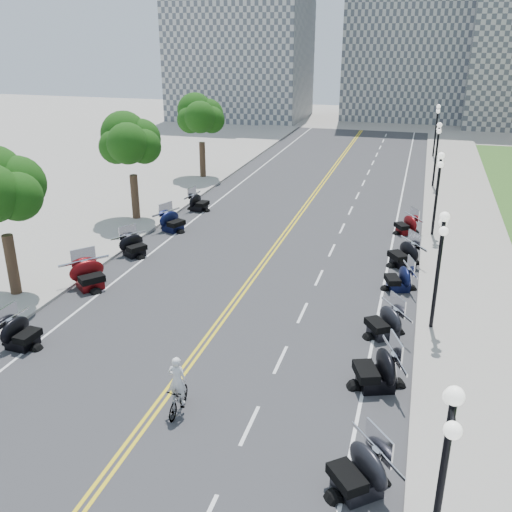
# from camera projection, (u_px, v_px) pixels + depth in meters

# --- Properties ---
(ground) EXTENTS (160.00, 160.00, 0.00)m
(ground) POSITION_uv_depth(u_px,v_px,m) (201.00, 348.00, 22.26)
(ground) COLOR gray
(road) EXTENTS (16.00, 90.00, 0.01)m
(road) POSITION_uv_depth(u_px,v_px,m) (268.00, 257.00, 31.19)
(road) COLOR #333335
(road) RESTS_ON ground
(centerline_yellow_a) EXTENTS (0.12, 90.00, 0.00)m
(centerline_yellow_a) POSITION_uv_depth(u_px,v_px,m) (266.00, 257.00, 31.22)
(centerline_yellow_a) COLOR yellow
(centerline_yellow_a) RESTS_ON road
(centerline_yellow_b) EXTENTS (0.12, 90.00, 0.00)m
(centerline_yellow_b) POSITION_uv_depth(u_px,v_px,m) (270.00, 257.00, 31.15)
(centerline_yellow_b) COLOR yellow
(centerline_yellow_b) RESTS_ON road
(edge_line_north) EXTENTS (0.12, 90.00, 0.00)m
(edge_line_north) POSITION_uv_depth(u_px,v_px,m) (387.00, 270.00, 29.52)
(edge_line_north) COLOR white
(edge_line_north) RESTS_ON road
(edge_line_south) EXTENTS (0.12, 90.00, 0.00)m
(edge_line_south) POSITION_uv_depth(u_px,v_px,m) (161.00, 245.00, 32.85)
(edge_line_south) COLOR white
(edge_line_south) RESTS_ON road
(lane_dash_5) EXTENTS (0.12, 2.00, 0.00)m
(lane_dash_5) POSITION_uv_depth(u_px,v_px,m) (250.00, 425.00, 17.85)
(lane_dash_5) COLOR white
(lane_dash_5) RESTS_ON road
(lane_dash_6) EXTENTS (0.12, 2.00, 0.00)m
(lane_dash_6) POSITION_uv_depth(u_px,v_px,m) (281.00, 360.00, 21.42)
(lane_dash_6) COLOR white
(lane_dash_6) RESTS_ON road
(lane_dash_7) EXTENTS (0.12, 2.00, 0.00)m
(lane_dash_7) POSITION_uv_depth(u_px,v_px,m) (303.00, 313.00, 24.99)
(lane_dash_7) COLOR white
(lane_dash_7) RESTS_ON road
(lane_dash_8) EXTENTS (0.12, 2.00, 0.00)m
(lane_dash_8) POSITION_uv_depth(u_px,v_px,m) (319.00, 278.00, 28.57)
(lane_dash_8) COLOR white
(lane_dash_8) RESTS_ON road
(lane_dash_9) EXTENTS (0.12, 2.00, 0.00)m
(lane_dash_9) POSITION_uv_depth(u_px,v_px,m) (332.00, 250.00, 32.14)
(lane_dash_9) COLOR white
(lane_dash_9) RESTS_ON road
(lane_dash_10) EXTENTS (0.12, 2.00, 0.00)m
(lane_dash_10) POSITION_uv_depth(u_px,v_px,m) (342.00, 228.00, 35.71)
(lane_dash_10) COLOR white
(lane_dash_10) RESTS_ON road
(lane_dash_11) EXTENTS (0.12, 2.00, 0.00)m
(lane_dash_11) POSITION_uv_depth(u_px,v_px,m) (351.00, 210.00, 39.28)
(lane_dash_11) COLOR white
(lane_dash_11) RESTS_ON road
(lane_dash_12) EXTENTS (0.12, 2.00, 0.00)m
(lane_dash_12) POSITION_uv_depth(u_px,v_px,m) (358.00, 196.00, 42.85)
(lane_dash_12) COLOR white
(lane_dash_12) RESTS_ON road
(lane_dash_13) EXTENTS (0.12, 2.00, 0.00)m
(lane_dash_13) POSITION_uv_depth(u_px,v_px,m) (363.00, 183.00, 46.43)
(lane_dash_13) COLOR white
(lane_dash_13) RESTS_ON road
(lane_dash_14) EXTENTS (0.12, 2.00, 0.00)m
(lane_dash_14) POSITION_uv_depth(u_px,v_px,m) (368.00, 172.00, 50.00)
(lane_dash_14) COLOR white
(lane_dash_14) RESTS_ON road
(lane_dash_15) EXTENTS (0.12, 2.00, 0.00)m
(lane_dash_15) POSITION_uv_depth(u_px,v_px,m) (373.00, 163.00, 53.57)
(lane_dash_15) COLOR white
(lane_dash_15) RESTS_ON road
(lane_dash_16) EXTENTS (0.12, 2.00, 0.00)m
(lane_dash_16) POSITION_uv_depth(u_px,v_px,m) (377.00, 155.00, 57.14)
(lane_dash_16) COLOR white
(lane_dash_16) RESTS_ON road
(lane_dash_17) EXTENTS (0.12, 2.00, 0.00)m
(lane_dash_17) POSITION_uv_depth(u_px,v_px,m) (380.00, 147.00, 60.72)
(lane_dash_17) COLOR white
(lane_dash_17) RESTS_ON road
(lane_dash_18) EXTENTS (0.12, 2.00, 0.00)m
(lane_dash_18) POSITION_uv_depth(u_px,v_px,m) (383.00, 141.00, 64.29)
(lane_dash_18) COLOR white
(lane_dash_18) RESTS_ON road
(lane_dash_19) EXTENTS (0.12, 2.00, 0.00)m
(lane_dash_19) POSITION_uv_depth(u_px,v_px,m) (386.00, 135.00, 67.86)
(lane_dash_19) COLOR white
(lane_dash_19) RESTS_ON road
(sidewalk_north) EXTENTS (5.00, 90.00, 0.15)m
(sidewalk_north) POSITION_uv_depth(u_px,v_px,m) (471.00, 277.00, 28.43)
(sidewalk_north) COLOR #9E9991
(sidewalk_north) RESTS_ON ground
(sidewalk_south) EXTENTS (5.00, 90.00, 0.15)m
(sidewalk_south) POSITION_uv_depth(u_px,v_px,m) (98.00, 238.00, 33.90)
(sidewalk_south) COLOR #9E9991
(sidewalk_south) RESTS_ON ground
(distant_block_a) EXTENTS (18.00, 14.00, 26.00)m
(distant_block_a) POSITION_uv_depth(u_px,v_px,m) (241.00, 20.00, 77.55)
(distant_block_a) COLOR gray
(distant_block_a) RESTS_ON ground
(distant_block_b) EXTENTS (16.00, 12.00, 30.00)m
(distant_block_b) POSITION_uv_depth(u_px,v_px,m) (410.00, 4.00, 76.44)
(distant_block_b) COLOR gray
(distant_block_b) RESTS_ON ground
(street_lamp_1) EXTENTS (0.50, 1.20, 4.90)m
(street_lamp_1) POSITION_uv_depth(u_px,v_px,m) (440.00, 488.00, 11.92)
(street_lamp_1) COLOR black
(street_lamp_1) RESTS_ON sidewalk_north
(street_lamp_2) EXTENTS (0.50, 1.20, 4.90)m
(street_lamp_2) POSITION_uv_depth(u_px,v_px,m) (438.00, 272.00, 22.64)
(street_lamp_2) COLOR black
(street_lamp_2) RESTS_ON sidewalk_north
(street_lamp_3) EXTENTS (0.50, 1.20, 4.90)m
(street_lamp_3) POSITION_uv_depth(u_px,v_px,m) (437.00, 195.00, 33.35)
(street_lamp_3) COLOR black
(street_lamp_3) RESTS_ON sidewalk_north
(street_lamp_4) EXTENTS (0.50, 1.20, 4.90)m
(street_lamp_4) POSITION_uv_depth(u_px,v_px,m) (436.00, 155.00, 44.07)
(street_lamp_4) COLOR black
(street_lamp_4) RESTS_ON sidewalk_north
(street_lamp_5) EXTENTS (0.50, 1.20, 4.90)m
(street_lamp_5) POSITION_uv_depth(u_px,v_px,m) (436.00, 131.00, 54.79)
(street_lamp_5) COLOR black
(street_lamp_5) RESTS_ON sidewalk_north
(tree_2) EXTENTS (4.80, 4.80, 9.20)m
(tree_2) POSITION_uv_depth(u_px,v_px,m) (0.00, 197.00, 24.91)
(tree_2) COLOR #235619
(tree_2) RESTS_ON sidewalk_south
(tree_3) EXTENTS (4.80, 4.80, 9.20)m
(tree_3) POSITION_uv_depth(u_px,v_px,m) (131.00, 147.00, 35.63)
(tree_3) COLOR #235619
(tree_3) RESTS_ON sidewalk_south
(tree_4) EXTENTS (4.80, 4.80, 9.20)m
(tree_4) POSITION_uv_depth(u_px,v_px,m) (201.00, 121.00, 46.34)
(tree_4) COLOR #235619
(tree_4) RESTS_ON sidewalk_south
(motorcycle_n_4) EXTENTS (2.94, 2.94, 1.46)m
(motorcycle_n_4) POSITION_uv_depth(u_px,v_px,m) (358.00, 469.00, 15.04)
(motorcycle_n_4) COLOR black
(motorcycle_n_4) RESTS_ON road
(motorcycle_n_5) EXTENTS (2.85, 2.85, 1.54)m
(motorcycle_n_5) POSITION_uv_depth(u_px,v_px,m) (376.00, 367.00, 19.54)
(motorcycle_n_5) COLOR black
(motorcycle_n_5) RESTS_ON road
(motorcycle_n_6) EXTENTS (2.73, 2.73, 1.37)m
(motorcycle_n_6) POSITION_uv_depth(u_px,v_px,m) (384.00, 321.00, 22.88)
(motorcycle_n_6) COLOR black
(motorcycle_n_6) RESTS_ON road
(motorcycle_n_7) EXTENTS (2.35, 2.35, 1.30)m
(motorcycle_n_7) POSITION_uv_depth(u_px,v_px,m) (399.00, 277.00, 27.04)
(motorcycle_n_7) COLOR black
(motorcycle_n_7) RESTS_ON road
(motorcycle_n_8) EXTENTS (2.87, 2.87, 1.44)m
(motorcycle_n_8) POSITION_uv_depth(u_px,v_px,m) (404.00, 253.00, 29.83)
(motorcycle_n_8) COLOR black
(motorcycle_n_8) RESTS_ON road
(motorcycle_n_9) EXTENTS (2.48, 2.48, 1.26)m
(motorcycle_n_9) POSITION_uv_depth(u_px,v_px,m) (406.00, 224.00, 34.61)
(motorcycle_n_9) COLOR #590A0C
(motorcycle_n_9) RESTS_ON road
(motorcycle_s_5) EXTENTS (2.05, 2.05, 1.34)m
(motorcycle_s_5) POSITION_uv_depth(u_px,v_px,m) (21.00, 331.00, 22.09)
(motorcycle_s_5) COLOR black
(motorcycle_s_5) RESTS_ON road
(motorcycle_s_6) EXTENTS (3.01, 3.01, 1.50)m
(motorcycle_s_6) POSITION_uv_depth(u_px,v_px,m) (89.00, 274.00, 27.17)
(motorcycle_s_6) COLOR #590A0C
(motorcycle_s_6) RESTS_ON road
(motorcycle_s_7) EXTENTS (2.58, 2.58, 1.31)m
(motorcycle_s_7) POSITION_uv_depth(u_px,v_px,m) (134.00, 244.00, 31.17)
(motorcycle_s_7) COLOR black
(motorcycle_s_7) RESTS_ON road
(motorcycle_s_8) EXTENTS (2.56, 2.56, 1.38)m
(motorcycle_s_8) POSITION_uv_depth(u_px,v_px,m) (173.00, 220.00, 35.06)
(motorcycle_s_8) COLOR black
(motorcycle_s_8) RESTS_ON road
(motorcycle_s_9) EXTENTS (2.10, 2.10, 1.28)m
(motorcycle_s_9) POSITION_uv_depth(u_px,v_px,m) (199.00, 201.00, 39.10)
(motorcycle_s_9) COLOR black
(motorcycle_s_9) RESTS_ON road
(bicycle) EXTENTS (0.55, 1.68, 1.00)m
(bicycle) POSITION_uv_depth(u_px,v_px,m) (178.00, 398.00, 18.34)
(bicycle) COLOR #A51414
(bicycle) RESTS_ON road
(cyclist_rider) EXTENTS (0.61, 0.40, 1.68)m
(cyclist_rider) POSITION_uv_depth(u_px,v_px,m) (176.00, 363.00, 17.85)
(cyclist_rider) COLOR white
(cyclist_rider) RESTS_ON bicycle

